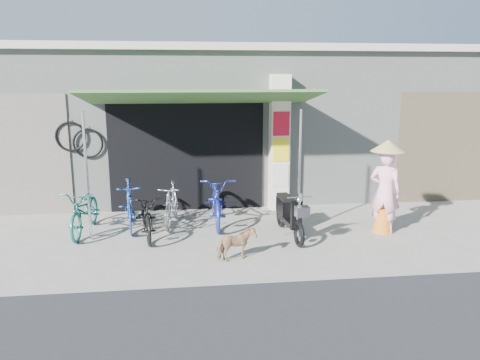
{
  "coord_description": "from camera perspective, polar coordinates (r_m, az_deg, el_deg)",
  "views": [
    {
      "loc": [
        -1.25,
        -7.72,
        2.94
      ],
      "look_at": [
        -0.2,
        1.0,
        1.0
      ],
      "focal_mm": 35.0,
      "sensor_mm": 36.0,
      "label": 1
    }
  ],
  "objects": [
    {
      "name": "neighbour_left",
      "position": [
        11.1,
        -26.55,
        2.63
      ],
      "size": [
        2.6,
        0.06,
        2.6
      ],
      "primitive_type": "cube",
      "color": "#6B665B",
      "rests_on": "ground"
    },
    {
      "name": "bike_navy",
      "position": [
        9.53,
        -2.81,
        -2.32
      ],
      "size": [
        0.73,
        1.97,
        1.02
      ],
      "primitive_type": "imported",
      "rotation": [
        0.0,
        0.0,
        -0.03
      ],
      "color": "navy",
      "rests_on": "ground"
    },
    {
      "name": "ground",
      "position": [
        8.36,
        2.2,
        -8.15
      ],
      "size": [
        80.0,
        80.0,
        0.0
      ],
      "primitive_type": "plane",
      "color": "gray",
      "rests_on": "ground"
    },
    {
      "name": "bike_blue",
      "position": [
        9.48,
        -13.32,
        -2.97
      ],
      "size": [
        0.64,
        1.62,
        0.95
      ],
      "primitive_type": "imported",
      "rotation": [
        0.0,
        0.0,
        0.13
      ],
      "color": "navy",
      "rests_on": "ground"
    },
    {
      "name": "moped",
      "position": [
        8.85,
        5.99,
        -4.2
      ],
      "size": [
        0.46,
        1.62,
        0.91
      ],
      "rotation": [
        0.0,
        0.0,
        0.08
      ],
      "color": "black",
      "rests_on": "ground"
    },
    {
      "name": "bike_black",
      "position": [
        8.92,
        -11.31,
        -4.17
      ],
      "size": [
        0.8,
        1.68,
        0.85
      ],
      "primitive_type": "imported",
      "rotation": [
        0.0,
        0.0,
        0.15
      ],
      "color": "black",
      "rests_on": "ground"
    },
    {
      "name": "nun",
      "position": [
        9.3,
        17.29,
        -0.88
      ],
      "size": [
        0.7,
        0.66,
        1.8
      ],
      "rotation": [
        0.0,
        0.0,
        2.5
      ],
      "color": "#FFABC7",
      "rests_on": "ground"
    },
    {
      "name": "street_dog",
      "position": [
        7.69,
        -0.47,
        -7.86
      ],
      "size": [
        0.71,
        0.51,
        0.55
      ],
      "primitive_type": "imported",
      "rotation": [
        0.0,
        0.0,
        1.94
      ],
      "color": "tan",
      "rests_on": "ground"
    },
    {
      "name": "awning",
      "position": [
        9.37,
        -4.81,
        9.8
      ],
      "size": [
        4.6,
        1.88,
        2.72
      ],
      "color": "#36612B",
      "rests_on": "ground"
    },
    {
      "name": "bike_teal",
      "position": [
        9.42,
        -18.37,
        -3.56
      ],
      "size": [
        0.72,
        1.73,
        0.89
      ],
      "primitive_type": "imported",
      "rotation": [
        0.0,
        0.0,
        -0.08
      ],
      "color": "#17685B",
      "rests_on": "ground"
    },
    {
      "name": "shop_pillar",
      "position": [
        10.48,
        4.78,
        4.5
      ],
      "size": [
        0.42,
        0.44,
        3.0
      ],
      "color": "beige",
      "rests_on": "ground"
    },
    {
      "name": "neighbour_right",
      "position": [
        12.17,
        24.17,
        3.61
      ],
      "size": [
        2.6,
        0.06,
        2.6
      ],
      "primitive_type": "cube",
      "color": "brown",
      "rests_on": "ground"
    },
    {
      "name": "bicycle_shop",
      "position": [
        12.92,
        -1.31,
        7.54
      ],
      "size": [
        12.3,
        5.3,
        3.66
      ],
      "color": "#939890",
      "rests_on": "ground"
    },
    {
      "name": "bike_silver",
      "position": [
        9.51,
        -8.34,
        -2.95
      ],
      "size": [
        0.62,
        1.5,
        0.87
      ],
      "primitive_type": "imported",
      "rotation": [
        0.0,
        0.0,
        -0.15
      ],
      "color": "silver",
      "rests_on": "ground"
    }
  ]
}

